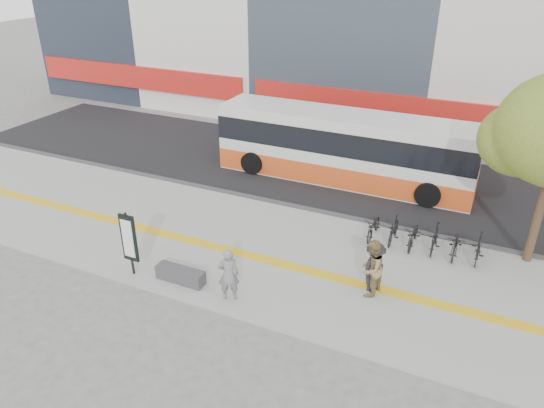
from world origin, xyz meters
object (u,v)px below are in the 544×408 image
at_px(pedestrian_dark, 374,267).
at_px(signboard, 129,239).
at_px(bench, 181,275).
at_px(pedestrian_tan, 371,268).
at_px(seated_woman, 228,274).
at_px(bus, 344,149).

bearing_deg(pedestrian_dark, signboard, 119.16).
height_order(bench, signboard, signboard).
distance_m(signboard, pedestrian_tan, 7.44).
distance_m(bench, signboard, 1.94).
xyz_separation_m(bench, seated_woman, (1.80, -0.12, 0.62)).
relative_size(signboard, pedestrian_tan, 1.21).
bearing_deg(bench, bus, 77.74).
xyz_separation_m(signboard, seated_woman, (3.40, 0.19, -0.44)).
relative_size(bench, pedestrian_dark, 0.97).
xyz_separation_m(bench, bus, (2.11, 9.70, 1.17)).
xyz_separation_m(bench, pedestrian_dark, (5.55, 2.07, 0.60)).
bearing_deg(pedestrian_tan, signboard, -63.00).
height_order(signboard, seated_woman, signboard).
height_order(signboard, bus, bus).
relative_size(bus, pedestrian_dark, 6.82).
bearing_deg(signboard, pedestrian_tan, 16.93).
bearing_deg(pedestrian_dark, bench, 121.23).
xyz_separation_m(seated_woman, pedestrian_tan, (3.71, 1.98, 0.06)).
bearing_deg(seated_woman, bench, -33.82).
height_order(signboard, pedestrian_dark, signboard).
bearing_deg(bench, seated_woman, -3.75).
bearing_deg(signboard, seated_woman, 3.16).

